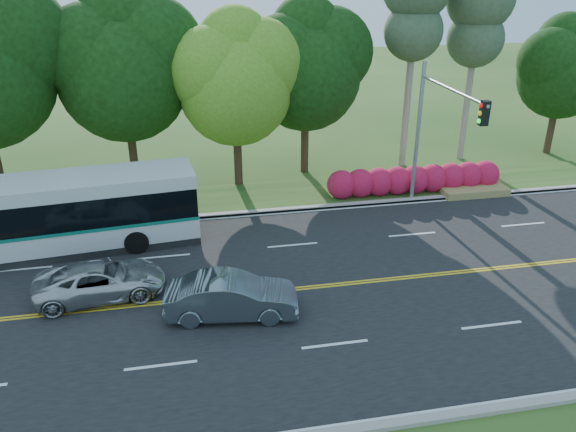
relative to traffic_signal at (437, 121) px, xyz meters
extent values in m
plane|color=#244A18|center=(-6.49, -5.40, -4.67)|extent=(120.00, 120.00, 0.00)
cube|color=black|center=(-6.49, -5.40, -4.66)|extent=(60.00, 14.00, 0.02)
cube|color=#9D978E|center=(-6.49, 1.75, -4.60)|extent=(60.00, 0.30, 0.15)
cube|color=#9D978E|center=(-6.49, -12.55, -4.60)|extent=(60.00, 0.30, 0.15)
cube|color=#244A18|center=(-6.49, 3.60, -4.62)|extent=(60.00, 4.00, 0.10)
cube|color=gold|center=(-6.49, -5.48, -4.65)|extent=(57.00, 0.10, 0.00)
cube|color=gold|center=(-6.49, -5.32, -4.65)|extent=(57.00, 0.10, 0.00)
cube|color=silver|center=(-12.49, -8.90, -4.65)|extent=(2.20, 0.12, 0.00)
cube|color=silver|center=(-6.99, -8.90, -4.65)|extent=(2.20, 0.12, 0.00)
cube|color=silver|center=(-1.49, -8.90, -4.65)|extent=(2.20, 0.12, 0.00)
cube|color=silver|center=(-17.99, -1.90, -4.65)|extent=(2.20, 0.12, 0.00)
cube|color=silver|center=(-12.49, -1.90, -4.65)|extent=(2.20, 0.12, 0.00)
cube|color=silver|center=(-6.99, -1.90, -4.65)|extent=(2.20, 0.12, 0.00)
cube|color=silver|center=(-1.49, -1.90, -4.65)|extent=(2.20, 0.12, 0.00)
cube|color=silver|center=(4.01, -1.90, -4.65)|extent=(2.20, 0.12, 0.00)
cube|color=silver|center=(-6.49, 1.45, -4.65)|extent=(57.00, 0.12, 0.00)
cube|color=silver|center=(-6.49, -12.25, -4.65)|extent=(57.00, 0.12, 0.00)
sphere|color=black|center=(-18.87, 5.90, 3.25)|extent=(5.76, 5.76, 5.76)
cylinder|color=black|center=(-13.99, 6.60, -2.87)|extent=(0.44, 0.44, 3.60)
sphere|color=black|center=(-13.99, 6.60, 1.24)|extent=(6.60, 6.60, 6.60)
sphere|color=black|center=(-12.51, 6.90, 2.56)|extent=(5.28, 5.28, 5.28)
sphere|color=black|center=(-15.31, 6.40, 2.39)|extent=(4.95, 4.95, 4.95)
sphere|color=black|center=(-13.89, 7.00, 3.71)|extent=(4.29, 4.29, 4.29)
cylinder|color=black|center=(-8.49, 5.60, -3.05)|extent=(0.44, 0.44, 3.24)
sphere|color=#57841B|center=(-8.49, 5.60, 0.60)|extent=(5.80, 5.80, 5.80)
sphere|color=#57841B|center=(-7.19, 5.90, 1.76)|extent=(4.64, 4.64, 4.64)
sphere|color=#57841B|center=(-9.65, 5.40, 1.61)|extent=(4.35, 4.35, 4.35)
sphere|color=#57841B|center=(-8.39, 6.00, 2.77)|extent=(3.77, 3.77, 3.77)
cylinder|color=black|center=(-4.49, 7.10, -2.96)|extent=(0.44, 0.44, 3.42)
sphere|color=black|center=(-4.49, 7.10, 0.85)|extent=(6.00, 6.00, 6.00)
sphere|color=black|center=(-3.14, 7.40, 2.05)|extent=(4.80, 4.80, 4.80)
sphere|color=black|center=(-5.69, 6.90, 1.90)|extent=(4.50, 4.50, 4.50)
sphere|color=black|center=(-4.39, 7.50, 3.10)|extent=(3.90, 3.90, 3.90)
cylinder|color=gray|center=(1.51, 7.10, 0.23)|extent=(0.40, 0.40, 9.80)
sphere|color=#3A5032|center=(1.51, 7.10, 3.03)|extent=(3.23, 3.23, 3.23)
cylinder|color=gray|center=(5.51, 7.60, -0.12)|extent=(0.40, 0.40, 9.10)
sphere|color=#3A5032|center=(5.51, 7.60, 2.48)|extent=(3.23, 3.23, 3.23)
cylinder|color=black|center=(11.51, 7.60, -3.14)|extent=(0.44, 0.44, 3.06)
sphere|color=black|center=(11.51, 7.60, 0.21)|extent=(5.20, 5.20, 5.20)
sphere|color=black|center=(10.47, 7.40, 1.12)|extent=(3.90, 3.90, 3.90)
sphere|color=black|center=(11.61, 8.00, 2.16)|extent=(3.38, 3.38, 3.38)
sphere|color=#A60D3E|center=(-3.49, 2.80, -3.92)|extent=(1.50, 1.50, 1.50)
sphere|color=#A60D3E|center=(-2.49, 2.80, -3.92)|extent=(1.50, 1.50, 1.50)
sphere|color=#A60D3E|center=(-1.49, 2.80, -3.92)|extent=(1.50, 1.50, 1.50)
sphere|color=#A60D3E|center=(-0.49, 2.80, -3.92)|extent=(1.50, 1.50, 1.50)
sphere|color=#A60D3E|center=(0.51, 2.80, -3.92)|extent=(1.50, 1.50, 1.50)
sphere|color=#A60D3E|center=(1.51, 2.80, -3.92)|extent=(1.50, 1.50, 1.50)
sphere|color=#A60D3E|center=(2.51, 2.80, -3.92)|extent=(1.50, 1.50, 1.50)
sphere|color=#A60D3E|center=(3.51, 2.80, -3.92)|extent=(1.50, 1.50, 1.50)
sphere|color=#A60D3E|center=(4.51, 2.80, -3.92)|extent=(1.50, 1.50, 1.50)
cube|color=olive|center=(3.51, 2.00, -4.47)|extent=(3.50, 1.40, 0.40)
cylinder|color=#9A9DA2|center=(0.01, 1.90, -1.17)|extent=(0.20, 0.20, 7.00)
cylinder|color=#9A9DA2|center=(0.01, -1.10, 1.63)|extent=(0.14, 6.00, 0.14)
cube|color=black|center=(0.01, -3.90, 1.33)|extent=(0.32, 0.28, 0.95)
sphere|color=red|center=(-0.16, -3.90, 1.63)|extent=(0.18, 0.18, 0.18)
sphere|color=yellow|center=(-0.16, -3.90, 1.33)|extent=(0.18, 0.18, 0.18)
sphere|color=#19D833|center=(-0.16, -3.90, 1.03)|extent=(0.18, 0.18, 0.18)
cube|color=silver|center=(-17.08, -0.49, -3.79)|extent=(12.39, 3.82, 1.01)
cube|color=black|center=(-17.08, -0.49, -2.66)|extent=(12.34, 3.85, 1.26)
cube|color=silver|center=(-17.08, -0.49, -1.74)|extent=(12.39, 3.82, 0.57)
cube|color=#0B6852|center=(-17.08, -0.49, -3.35)|extent=(12.34, 3.86, 0.14)
cube|color=black|center=(-17.08, -0.49, -4.47)|extent=(12.38, 3.71, 0.36)
cylinder|color=black|center=(-13.56, -1.35, -4.14)|extent=(1.04, 0.39, 1.02)
cylinder|color=black|center=(-13.80, 1.07, -4.14)|extent=(1.04, 0.39, 1.02)
imported|color=slate|center=(-10.08, -6.64, -3.90)|extent=(4.71, 2.16, 1.50)
imported|color=#B5B7BA|center=(-14.65, -4.52, -4.01)|extent=(4.84, 2.64, 1.29)
camera|label=1|loc=(-11.24, -23.04, 6.68)|focal=35.00mm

